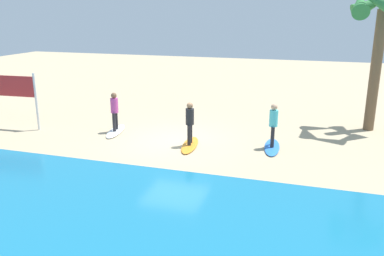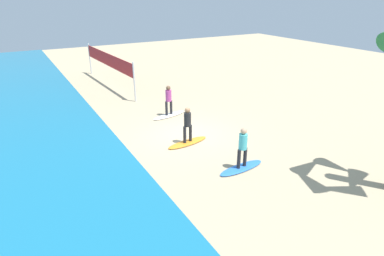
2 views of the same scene
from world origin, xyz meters
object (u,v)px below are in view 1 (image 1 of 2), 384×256
object	(u,v)px
surfboard_blue	(272,147)
palm_tree	(382,16)
surfer_blue	(273,122)
surfboard_orange	(190,145)
surfboard_white	(116,131)
surfer_orange	(190,120)
surfer_white	(115,109)

from	to	relation	value
surfboard_blue	palm_tree	bearing A→B (deg)	130.24
surfer_blue	surfboard_blue	bearing A→B (deg)	-90.00
surfer_blue	surfboard_orange	size ratio (longest dim) A/B	0.78
surfboard_orange	surfer_blue	bearing A→B (deg)	94.98
surfboard_blue	surfboard_white	distance (m)	6.69
surfboard_orange	surfboard_blue	bearing A→B (deg)	94.98
surfboard_blue	surfboard_white	world-z (taller)	same
surfboard_orange	palm_tree	xyz separation A→B (m)	(-6.82, -4.51, 4.80)
surfboard_white	surfer_orange	bearing A→B (deg)	65.55
surfer_orange	palm_tree	world-z (taller)	palm_tree
surfboard_orange	surfer_orange	bearing A→B (deg)	-0.00
surfboard_orange	surfboard_white	world-z (taller)	same
surfer_blue	surfboard_white	world-z (taller)	surfer_blue
surfboard_orange	surfer_orange	world-z (taller)	surfer_orange
surfboard_blue	surfer_white	xyz separation A→B (m)	(6.69, -0.12, 0.99)
palm_tree	surfboard_white	bearing A→B (deg)	19.44
surfer_orange	surfboard_white	bearing A→B (deg)	-12.80
surfboard_orange	surfer_orange	distance (m)	0.99
surfboard_orange	palm_tree	size ratio (longest dim) A/B	0.35
surfer_white	surfer_orange	bearing A→B (deg)	167.20
palm_tree	surfer_white	bearing A→B (deg)	19.44
surfboard_orange	surfboard_white	distance (m)	3.72
surfboard_white	palm_tree	size ratio (longest dim) A/B	0.35
surfer_blue	surfboard_orange	world-z (taller)	surfer_blue
surfer_orange	surfboard_orange	bearing A→B (deg)	0.00
surfer_white	palm_tree	size ratio (longest dim) A/B	0.27
surfer_orange	palm_tree	xyz separation A→B (m)	(-6.82, -4.51, 3.81)
surfboard_blue	surfer_orange	size ratio (longest dim) A/B	1.28
surfboard_blue	surfboard_orange	distance (m)	3.14
surfboard_white	surfer_white	size ratio (longest dim) A/B	1.28
surfboard_blue	surfer_blue	bearing A→B (deg)	-5.12
surfer_white	surfer_blue	bearing A→B (deg)	178.99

